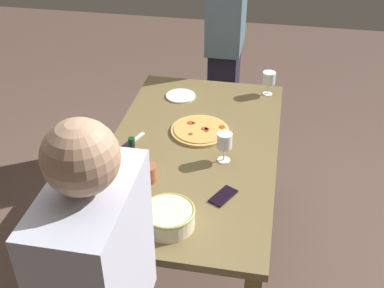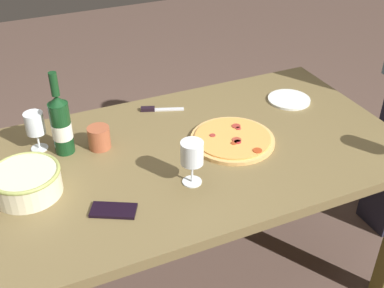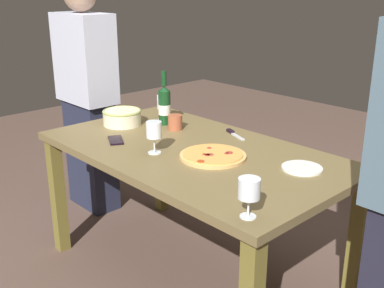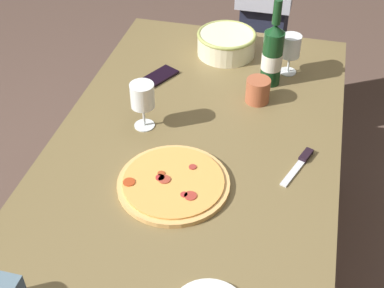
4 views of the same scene
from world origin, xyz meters
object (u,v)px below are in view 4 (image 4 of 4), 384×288
wine_bottle (272,54)px  wine_glass_near_pizza (142,98)px  cell_phone (159,76)px  serving_bowl (226,42)px  wine_glass_far_left (291,47)px  cup_amber (258,90)px  dining_table (192,172)px  pizza_knife (301,162)px  pizza (173,183)px

wine_bottle → wine_glass_near_pizza: wine_bottle is taller
wine_glass_near_pizza → cell_phone: 0.31m
serving_bowl → wine_glass_near_pizza: wine_glass_near_pizza is taller
wine_bottle → cell_phone: 0.42m
wine_glass_far_left → cup_amber: size_ratio=1.78×
wine_glass_near_pizza → cup_amber: 0.41m
dining_table → wine_glass_near_pizza: 0.29m
wine_glass_near_pizza → wine_bottle: bearing=134.3°
wine_glass_near_pizza → wine_glass_far_left: 0.61m
wine_bottle → serving_bowl: bearing=-130.1°
cell_phone → pizza_knife: size_ratio=0.81×
serving_bowl → cell_phone: 0.31m
serving_bowl → wine_bottle: size_ratio=0.72×
dining_table → pizza: pizza is taller
cell_phone → pizza_knife: pizza_knife is taller
wine_bottle → pizza_knife: bearing=19.7°
pizza → cup_amber: size_ratio=3.78×
cup_amber → pizza: bearing=-19.8°
wine_glass_near_pizza → cup_amber: wine_glass_near_pizza is taller
wine_glass_near_pizza → serving_bowl: bearing=161.8°
dining_table → pizza: size_ratio=4.93×
wine_bottle → cup_amber: 0.15m
serving_bowl → wine_glass_far_left: 0.27m
serving_bowl → cup_amber: (0.29, 0.17, -0.01)m
pizza → wine_bottle: 0.64m
pizza → serving_bowl: bearing=179.7°
pizza → wine_bottle: size_ratio=1.01×
dining_table → pizza_knife: pizza_knife is taller
wine_glass_far_left → cell_phone: 0.49m
serving_bowl → cup_amber: 0.33m
wine_glass_near_pizza → wine_glass_far_left: bearing=136.2°
cup_amber → pizza_knife: cup_amber is taller
wine_bottle → pizza_knife: wine_bottle is taller
wine_glass_near_pizza → cell_phone: bearing=-172.8°
serving_bowl → dining_table: bearing=1.0°
cup_amber → cell_phone: 0.38m
wine_bottle → wine_glass_far_left: 0.10m
serving_bowl → wine_glass_near_pizza: 0.55m
dining_table → pizza: 0.19m
wine_bottle → pizza_knife: size_ratio=1.80×
cell_phone → serving_bowl: bearing=76.0°
pizza → pizza_knife: size_ratio=1.82×
wine_glass_far_left → dining_table: bearing=-24.8°
serving_bowl → cell_phone: serving_bowl is taller
pizza → wine_glass_far_left: wine_glass_far_left is taller
pizza → wine_glass_far_left: bearing=159.6°
pizza → serving_bowl: 0.76m
wine_bottle → wine_glass_near_pizza: size_ratio=1.99×
wine_bottle → cell_phone: bearing=-80.5°
dining_table → wine_bottle: bearing=157.2°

